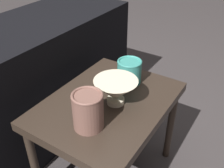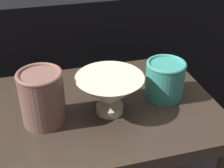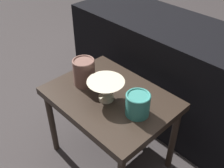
{
  "view_description": "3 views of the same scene",
  "coord_description": "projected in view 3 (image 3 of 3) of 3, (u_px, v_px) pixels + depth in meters",
  "views": [
    {
      "loc": [
        -0.75,
        -0.5,
        1.16
      ],
      "look_at": [
        0.02,
        -0.01,
        0.57
      ],
      "focal_mm": 42.0,
      "sensor_mm": 36.0,
      "label": 1
    },
    {
      "loc": [
        -0.17,
        -0.71,
        1.01
      ],
      "look_at": [
        0.02,
        -0.01,
        0.56
      ],
      "focal_mm": 50.0,
      "sensor_mm": 36.0,
      "label": 2
    },
    {
      "loc": [
        0.75,
        -0.71,
        1.33
      ],
      "look_at": [
        0.02,
        -0.01,
        0.57
      ],
      "focal_mm": 42.0,
      "sensor_mm": 36.0,
      "label": 3
    }
  ],
  "objects": [
    {
      "name": "table",
      "position": [
        110.0,
        104.0,
        1.37
      ],
      "size": [
        0.64,
        0.48,
        0.49
      ],
      "color": "#2D231C",
      "rests_on": "ground_plane"
    },
    {
      "name": "vase_textured_left",
      "position": [
        84.0,
        72.0,
        1.37
      ],
      "size": [
        0.12,
        0.12,
        0.15
      ],
      "color": "brown",
      "rests_on": "table"
    },
    {
      "name": "bowl",
      "position": [
        106.0,
        89.0,
        1.27
      ],
      "size": [
        0.18,
        0.18,
        0.11
      ],
      "color": "beige",
      "rests_on": "table"
    },
    {
      "name": "vase_colorful_right",
      "position": [
        138.0,
        104.0,
        1.2
      ],
      "size": [
        0.12,
        0.12,
        0.11
      ],
      "color": "teal",
      "rests_on": "table"
    },
    {
      "name": "ground_plane",
      "position": [
        111.0,
        156.0,
        1.63
      ],
      "size": [
        8.0,
        8.0,
        0.0
      ],
      "primitive_type": "plane",
      "color": "#383333"
    },
    {
      "name": "couch_backdrop",
      "position": [
        173.0,
        74.0,
        1.74
      ],
      "size": [
        1.46,
        0.5,
        0.69
      ],
      "color": "black",
      "rests_on": "ground_plane"
    }
  ]
}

